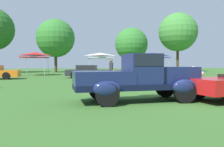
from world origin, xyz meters
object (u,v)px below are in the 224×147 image
(show_car_charcoal, at_px, (88,72))
(canopy_tent_left_field, at_px, (35,54))
(show_car_burgundy, at_px, (137,72))
(canopy_tent_center_field, at_px, (100,55))
(canopy_tent_right_field, at_px, (152,55))
(feature_pickup_truck, at_px, (139,77))
(spectator_by_row, at_px, (111,69))

(show_car_charcoal, relative_size, canopy_tent_left_field, 1.54)
(show_car_burgundy, distance_m, canopy_tent_center_field, 8.01)
(canopy_tent_left_field, distance_m, canopy_tent_right_field, 13.85)
(feature_pickup_truck, height_order, spectator_by_row, feature_pickup_truck)
(show_car_charcoal, height_order, canopy_tent_right_field, canopy_tent_right_field)
(show_car_burgundy, relative_size, canopy_tent_left_field, 1.39)
(canopy_tent_right_field, bearing_deg, canopy_tent_center_field, 168.89)
(show_car_burgundy, relative_size, spectator_by_row, 2.34)
(show_car_burgundy, bearing_deg, show_car_charcoal, 167.34)
(feature_pickup_truck, distance_m, canopy_tent_right_field, 19.89)
(show_car_charcoal, bearing_deg, spectator_by_row, -68.13)
(feature_pickup_truck, bearing_deg, canopy_tent_center_field, 89.94)
(show_car_burgundy, xyz_separation_m, canopy_tent_center_field, (-2.90, 7.24, 1.82))
(feature_pickup_truck, xyz_separation_m, canopy_tent_center_field, (0.02, 20.04, 1.55))
(show_car_burgundy, height_order, canopy_tent_right_field, canopy_tent_right_field)
(canopy_tent_center_field, bearing_deg, canopy_tent_left_field, -174.44)
(canopy_tent_center_field, distance_m, canopy_tent_right_field, 6.33)
(feature_pickup_truck, relative_size, spectator_by_row, 2.82)
(feature_pickup_truck, height_order, canopy_tent_center_field, canopy_tent_center_field)
(feature_pickup_truck, xyz_separation_m, show_car_burgundy, (2.92, 12.80, -0.27))
(canopy_tent_center_field, bearing_deg, show_car_burgundy, -68.16)
(spectator_by_row, relative_size, canopy_tent_right_field, 0.50)
(spectator_by_row, bearing_deg, feature_pickup_truck, -90.76)
(feature_pickup_truck, distance_m, show_car_burgundy, 13.14)
(show_car_charcoal, relative_size, show_car_burgundy, 1.11)
(feature_pickup_truck, xyz_separation_m, canopy_tent_right_field, (6.24, 18.82, 1.55))
(show_car_burgundy, relative_size, canopy_tent_center_field, 1.32)
(show_car_burgundy, xyz_separation_m, canopy_tent_right_field, (3.31, 6.02, 1.83))
(show_car_burgundy, bearing_deg, canopy_tent_right_field, 61.17)
(canopy_tent_left_field, bearing_deg, show_car_burgundy, -31.68)
(show_car_burgundy, height_order, canopy_tent_center_field, canopy_tent_center_field)
(feature_pickup_truck, relative_size, show_car_burgundy, 1.21)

